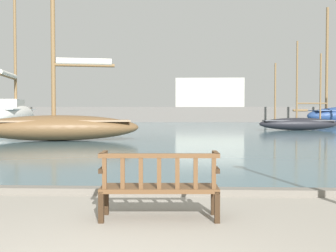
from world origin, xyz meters
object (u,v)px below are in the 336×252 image
(sailboat_centre_channel, at_px, (15,113))
(sailboat_mid_starboard, at_px, (299,122))
(sailboat_outer_port, at_px, (58,124))
(park_bench, at_px, (159,185))

(sailboat_centre_channel, height_order, sailboat_mid_starboard, sailboat_centre_channel)
(sailboat_outer_port, bearing_deg, sailboat_centre_channel, 118.54)
(sailboat_mid_starboard, bearing_deg, sailboat_outer_port, -140.79)
(sailboat_mid_starboard, distance_m, sailboat_outer_port, 18.56)
(sailboat_centre_channel, height_order, sailboat_outer_port, sailboat_centre_channel)
(park_bench, height_order, sailboat_outer_port, sailboat_outer_port)
(sailboat_centre_channel, relative_size, sailboat_mid_starboard, 2.42)
(sailboat_centre_channel, xyz_separation_m, sailboat_mid_starboard, (23.23, -4.53, -0.68))
(park_bench, xyz_separation_m, sailboat_outer_port, (-5.73, 14.07, 0.39))
(park_bench, relative_size, sailboat_mid_starboard, 0.25)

